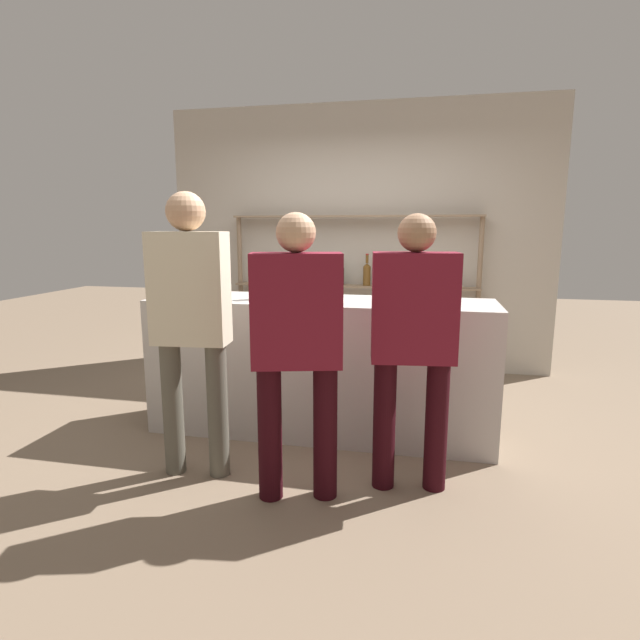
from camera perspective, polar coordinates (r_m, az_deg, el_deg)
name	(u,v)px	position (r m, az deg, el deg)	size (l,w,h in m)	color
ground_plane	(320,430)	(3.91, 0.00, -12.42)	(16.00, 16.00, 0.00)	#7A6651
bar_counter	(320,366)	(3.74, 0.00, -5.31)	(2.52, 0.64, 1.01)	#B7B2AD
back_wall	(357,239)	(5.49, 4.21, 9.22)	(4.12, 0.12, 2.80)	#B2A899
back_shelf	(353,267)	(5.33, 3.84, 6.07)	(2.61, 0.18, 1.65)	#897056
counter_bottle_0	(317,281)	(3.75, -0.33, 4.49)	(0.08, 0.08, 0.32)	silver
counter_bottle_1	(261,282)	(3.68, -6.75, 4.31)	(0.09, 0.09, 0.32)	#0F1956
counter_bottle_2	(300,283)	(3.55, -2.31, 4.21)	(0.08, 0.08, 0.32)	#0F1956
cork_jar	(330,291)	(3.52, 1.17, 3.32)	(0.13, 0.13, 0.15)	silver
customer_right	(413,335)	(2.86, 10.62, -1.68)	(0.49, 0.27, 1.60)	black
customer_left	(191,314)	(3.06, -14.57, 0.69)	(0.46, 0.24, 1.73)	#575347
customer_center	(297,339)	(2.71, -2.67, -2.21)	(0.52, 0.33, 1.60)	black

